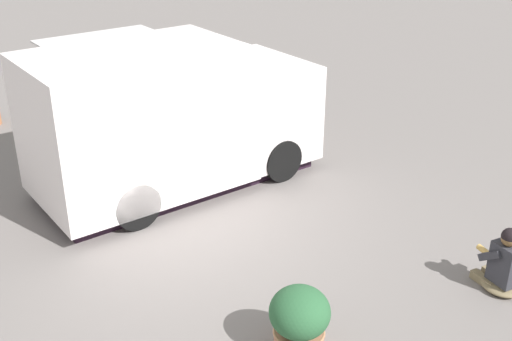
{
  "coord_description": "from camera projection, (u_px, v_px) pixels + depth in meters",
  "views": [
    {
      "loc": [
        0.31,
        -8.57,
        4.83
      ],
      "look_at": [
        1.14,
        -0.77,
        1.15
      ],
      "focal_mm": 44.7,
      "sensor_mm": 36.0,
      "label": 1
    }
  ],
  "objects": [
    {
      "name": "ground_plane",
      "position": [
        176.0,
        220.0,
        9.74
      ],
      "size": [
        40.0,
        40.0,
        0.0
      ],
      "primitive_type": "plane",
      "color": "slate"
    },
    {
      "name": "food_truck",
      "position": [
        170.0,
        121.0,
        10.37
      ],
      "size": [
        5.08,
        4.14,
        2.41
      ],
      "color": "white",
      "rests_on": "ground_plane"
    },
    {
      "name": "planter_flowering_side",
      "position": [
        299.0,
        319.0,
        6.93
      ],
      "size": [
        0.68,
        0.68,
        0.8
      ],
      "color": "#B07052",
      "rests_on": "ground_plane"
    },
    {
      "name": "person_customer",
      "position": [
        502.0,
        265.0,
        8.0
      ],
      "size": [
        0.59,
        0.77,
        0.9
      ],
      "color": "#7C6C4D",
      "rests_on": "ground_plane"
    }
  ]
}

